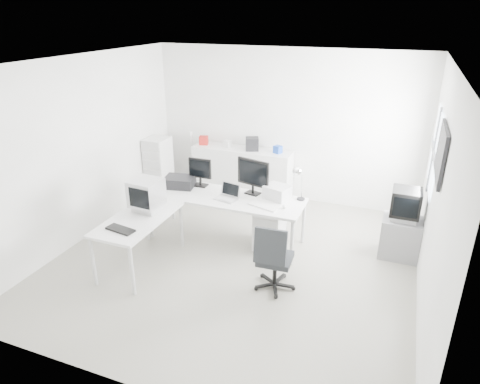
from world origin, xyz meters
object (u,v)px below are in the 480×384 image
at_px(inkjet_printer, 180,182).
at_px(office_chair, 275,256).
at_px(lcd_monitor_small, 200,172).
at_px(crt_tv, 405,205).
at_px(filing_cabinet, 159,167).
at_px(main_desk, 226,218).
at_px(tv_cabinet, 400,238).
at_px(side_desk, 140,241).
at_px(lcd_monitor_large, 253,177).
at_px(crt_monitor, 147,196).
at_px(laptop, 226,192).
at_px(laser_printer, 277,192).
at_px(sideboard, 242,173).
at_px(drawer_pedestal, 270,229).

distance_m(inkjet_printer, office_chair, 2.23).
relative_size(lcd_monitor_small, crt_tv, 0.95).
relative_size(lcd_monitor_small, filing_cabinet, 0.42).
height_order(main_desk, tv_cabinet, main_desk).
height_order(side_desk, tv_cabinet, side_desk).
distance_m(lcd_monitor_large, crt_tv, 2.24).
bearing_deg(crt_monitor, lcd_monitor_small, 79.25).
bearing_deg(tv_cabinet, side_desk, -155.28).
height_order(lcd_monitor_large, laptop, lcd_monitor_large).
height_order(lcd_monitor_small, crt_monitor, lcd_monitor_small).
xyz_separation_m(lcd_monitor_small, laser_printer, (1.30, -0.03, -0.14)).
xyz_separation_m(main_desk, side_desk, (-0.85, -1.10, 0.00)).
xyz_separation_m(laptop, laser_printer, (0.70, 0.32, -0.02)).
bearing_deg(sideboard, crt_monitor, -99.93).
xyz_separation_m(lcd_monitor_large, sideboard, (-0.75, 1.48, -0.56)).
bearing_deg(lcd_monitor_small, sideboard, 83.05).
height_order(lcd_monitor_large, laser_printer, lcd_monitor_large).
bearing_deg(lcd_monitor_small, office_chair, -37.18).
xyz_separation_m(inkjet_printer, lcd_monitor_large, (1.20, 0.15, 0.20)).
bearing_deg(office_chair, filing_cabinet, 141.13).
height_order(side_desk, laser_printer, laser_printer).
xyz_separation_m(main_desk, office_chair, (1.08, -0.94, 0.10)).
bearing_deg(inkjet_printer, laser_printer, -7.09).
xyz_separation_m(main_desk, inkjet_printer, (-0.85, 0.10, 0.46)).
bearing_deg(laptop, office_chair, -26.43).
relative_size(office_chair, tv_cabinet, 1.58).
bearing_deg(main_desk, drawer_pedestal, 4.09).
bearing_deg(crt_monitor, side_desk, -85.50).
relative_size(lcd_monitor_small, tv_cabinet, 0.79).
bearing_deg(lcd_monitor_small, drawer_pedestal, -10.18).
bearing_deg(laser_printer, drawer_pedestal, -89.74).
bearing_deg(tv_cabinet, inkjet_printer, -173.75).
relative_size(office_chair, filing_cabinet, 0.83).
xyz_separation_m(office_chair, tv_cabinet, (1.49, 1.42, -0.18)).
height_order(inkjet_printer, sideboard, sideboard).
xyz_separation_m(tv_cabinet, sideboard, (-2.97, 1.26, 0.18)).
bearing_deg(side_desk, tv_cabinet, 24.72).
bearing_deg(lcd_monitor_small, laptop, -31.34).
bearing_deg(crt_monitor, tv_cabinet, 25.67).
xyz_separation_m(inkjet_printer, lcd_monitor_small, (0.30, 0.15, 0.16)).
distance_m(drawer_pedestal, filing_cabinet, 2.89).
relative_size(main_desk, sideboard, 1.25).
bearing_deg(lcd_monitor_large, crt_tv, 20.28).
xyz_separation_m(laser_printer, filing_cabinet, (-2.68, 0.99, -0.28)).
xyz_separation_m(lcd_monitor_small, laptop, (0.60, -0.35, -0.12)).
xyz_separation_m(lcd_monitor_large, crt_monitor, (-1.20, -1.10, -0.06)).
bearing_deg(side_desk, lcd_monitor_large, 48.37).
bearing_deg(tv_cabinet, office_chair, -136.39).
bearing_deg(crt_tv, side_desk, -155.28).
height_order(inkjet_printer, tv_cabinet, inkjet_printer).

